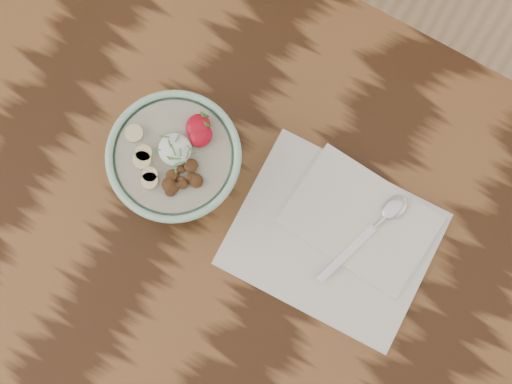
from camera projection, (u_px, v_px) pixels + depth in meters
table at (150, 246)px, 104.91cm from camera, size 160.00×90.00×75.00cm
breakfast_bowl at (177, 161)px, 91.71cm from camera, size 16.99×16.99×11.28cm
napkin at (339, 235)px, 95.17cm from camera, size 26.56×21.87×1.58cm
spoon at (383, 219)px, 94.26cm from camera, size 6.37×16.04×0.85cm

